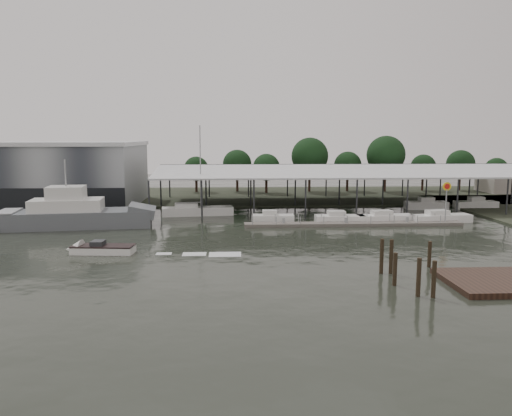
{
  "coord_description": "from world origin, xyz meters",
  "views": [
    {
      "loc": [
        -0.54,
        -52.36,
        11.36
      ],
      "look_at": [
        2.43,
        9.07,
        2.5
      ],
      "focal_mm": 35.0,
      "sensor_mm": 36.0,
      "label": 1
    }
  ],
  "objects_px": {
    "white_sailboat": "(196,211)",
    "speedboat_underway": "(97,249)",
    "shell_fuel_sign": "(446,195)",
    "grey_trawler": "(78,215)"
  },
  "relations": [
    {
      "from": "speedboat_underway",
      "to": "grey_trawler",
      "type": "bearing_deg",
      "value": -61.27
    },
    {
      "from": "white_sailboat",
      "to": "speedboat_underway",
      "type": "xyz_separation_m",
      "value": [
        -8.03,
        -23.35,
        -0.25
      ]
    },
    {
      "from": "speedboat_underway",
      "to": "shell_fuel_sign",
      "type": "bearing_deg",
      "value": -155.58
    },
    {
      "from": "shell_fuel_sign",
      "to": "white_sailboat",
      "type": "distance_m",
      "value": 34.22
    },
    {
      "from": "white_sailboat",
      "to": "shell_fuel_sign",
      "type": "bearing_deg",
      "value": -23.64
    },
    {
      "from": "grey_trawler",
      "to": "white_sailboat",
      "type": "relative_size",
      "value": 1.48
    },
    {
      "from": "shell_fuel_sign",
      "to": "speedboat_underway",
      "type": "xyz_separation_m",
      "value": [
        -40.76,
        -13.91,
        -3.53
      ]
    },
    {
      "from": "white_sailboat",
      "to": "speedboat_underway",
      "type": "relative_size",
      "value": 0.74
    },
    {
      "from": "grey_trawler",
      "to": "speedboat_underway",
      "type": "height_order",
      "value": "grey_trawler"
    },
    {
      "from": "grey_trawler",
      "to": "shell_fuel_sign",
      "type": "bearing_deg",
      "value": -7.63
    }
  ]
}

